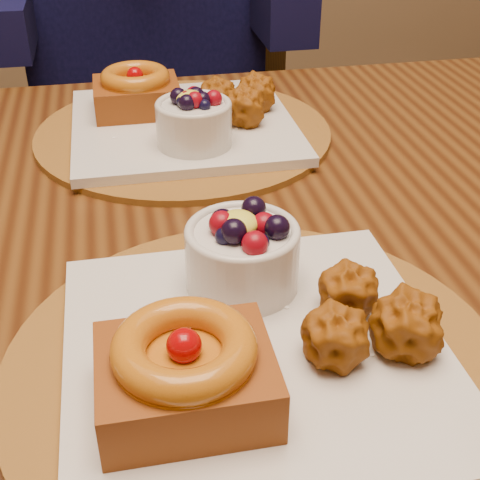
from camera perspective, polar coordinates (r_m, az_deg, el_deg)
name	(u,v)px	position (r m, az deg, el deg)	size (l,w,h in m)	color
dining_table	(212,281)	(0.73, -2.41, -3.50)	(1.60, 0.90, 0.76)	#391B0A
place_setting_near	(250,335)	(0.50, 0.90, -8.10)	(0.38, 0.38, 0.09)	brown
place_setting_far	(181,119)	(0.87, -5.04, 10.27)	(0.38, 0.38, 0.09)	brown
chair_far	(185,93)	(1.64, -4.72, 12.42)	(0.58, 0.58, 0.98)	black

